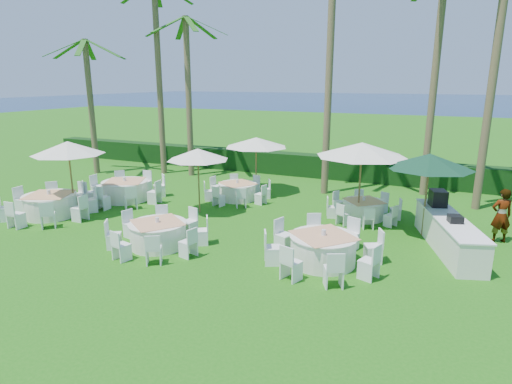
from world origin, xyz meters
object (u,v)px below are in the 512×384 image
Objects in this scene: banquet_table_b at (158,234)px; banquet_table_d at (125,190)px; umbrella_a at (68,148)px; buffet_table at (448,232)px; banquet_table_f at (363,209)px; banquet_table_a at (50,205)px; umbrella_d at (362,150)px; umbrella_b at (198,154)px; banquet_table_c at (323,248)px; umbrella_green at (430,161)px; umbrella_c at (256,142)px; staff_person at (501,216)px; banquet_table_e at (237,191)px.

banquet_table_d is (-4.64, 3.91, 0.04)m from banquet_table_b.
buffet_table is at bearing 8.69° from umbrella_a.
banquet_table_b is 7.79m from banquet_table_f.
buffet_table reaches higher than banquet_table_b.
buffet_table reaches higher than banquet_table_a.
banquet_table_d is 10.30m from umbrella_d.
buffet_table is (8.43, 3.52, 0.13)m from banquet_table_b.
banquet_table_c is at bearing -25.76° from umbrella_b.
umbrella_b is at bearing -3.38° from banquet_table_d.
umbrella_a is (-10.56, -4.09, 2.28)m from banquet_table_f.
banquet_table_c is 4.90m from umbrella_green.
umbrella_a is at bearing -160.33° from umbrella_d.
banquet_table_b is at bearing -90.64° from umbrella_c.
banquet_table_d is 1.20× the size of umbrella_a.
umbrella_d is at bearing -26.22° from staff_person.
banquet_table_c is 1.86× the size of staff_person.
umbrella_d reaches higher than umbrella_b.
banquet_table_d reaches higher than banquet_table_b.
staff_person reaches higher than buffet_table.
umbrella_d is (11.09, 4.29, 2.25)m from banquet_table_a.
banquet_table_f is at bearing 16.88° from umbrella_b.
banquet_table_a is 1.18× the size of banquet_table_e.
umbrella_a is at bearing -166.64° from umbrella_green.
banquet_table_c is at bearing -92.32° from umbrella_d.
umbrella_c reaches higher than banquet_table_c.
banquet_table_e is 1.07× the size of banquet_table_f.
banquet_table_d is at bearing 162.66° from banquet_table_c.
umbrella_b is (-0.70, 3.68, 1.94)m from banquet_table_b.
umbrella_c is at bearing 49.50° from umbrella_a.
umbrella_b is 1.43× the size of staff_person.
umbrella_c is 0.65× the size of buffet_table.
banquet_table_d is 1.23× the size of umbrella_green.
umbrella_b is 10.84m from staff_person.
staff_person is (2.31, 0.35, -1.68)m from umbrella_green.
banquet_table_d is 10.24m from banquet_table_f.
banquet_table_a is 10.92m from banquet_table_c.
banquet_table_c is 4.23m from buffet_table.
umbrella_green is at bearing -16.59° from umbrella_d.
umbrella_a is at bearing -9.29° from staff_person.
umbrella_c is at bearing 159.82° from banquet_table_f.
banquet_table_b is 1.09× the size of umbrella_c.
staff_person is (14.62, 0.92, 0.44)m from banquet_table_d.
umbrella_b is at bearing 28.82° from banquet_table_a.
umbrella_d is at bearing 44.20° from banquet_table_b.
banquet_table_c is at bearing -17.34° from banquet_table_d.
umbrella_a is at bearing -171.31° from buffet_table.
umbrella_d is at bearing 87.68° from banquet_table_c.
banquet_table_e is 0.66× the size of buffet_table.
umbrella_c is 1.62× the size of staff_person.
umbrella_c reaches higher than umbrella_b.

